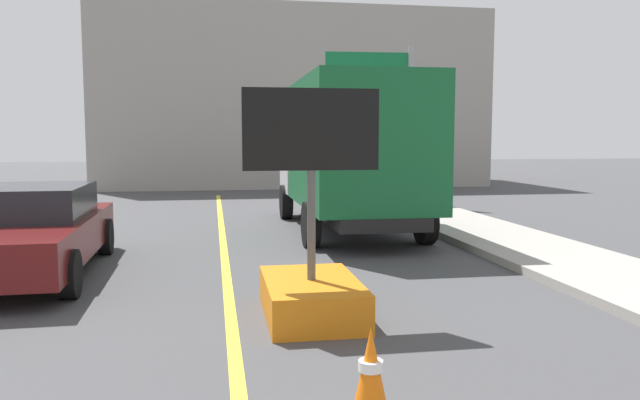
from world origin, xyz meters
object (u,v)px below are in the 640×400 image
object	(u,v)px
pickup_car	(27,231)
highway_guide_sign	(386,97)
arrow_board_trailer	(311,277)
traffic_cone_mid_lane	(371,373)
box_truck	(350,152)

from	to	relation	value
pickup_car	highway_guide_sign	distance (m)	12.46
arrow_board_trailer	traffic_cone_mid_lane	xyz separation A→B (m)	(0.03, -2.71, -0.14)
arrow_board_trailer	traffic_cone_mid_lane	bearing A→B (deg)	-89.42
box_truck	traffic_cone_mid_lane	bearing A→B (deg)	-101.56
highway_guide_sign	traffic_cone_mid_lane	xyz separation A→B (m)	(-4.25, -14.63, -3.08)
box_truck	arrow_board_trailer	bearing A→B (deg)	-106.38
highway_guide_sign	traffic_cone_mid_lane	size ratio (longest dim) A/B	7.15
arrow_board_trailer	box_truck	size ratio (longest dim) A/B	0.39
arrow_board_trailer	highway_guide_sign	bearing A→B (deg)	70.28
box_truck	traffic_cone_mid_lane	xyz separation A→B (m)	(-1.89, -9.23, -1.48)
highway_guide_sign	traffic_cone_mid_lane	distance (m)	15.54
pickup_car	traffic_cone_mid_lane	bearing A→B (deg)	-54.84
highway_guide_sign	traffic_cone_mid_lane	world-z (taller)	highway_guide_sign
arrow_board_trailer	traffic_cone_mid_lane	distance (m)	2.71
highway_guide_sign	box_truck	bearing A→B (deg)	-113.56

